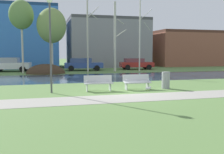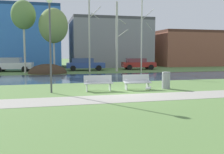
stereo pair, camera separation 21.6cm
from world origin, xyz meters
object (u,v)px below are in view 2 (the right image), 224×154
Objects in this scene: trash_bin at (166,80)px; parked_hatch_third_red at (138,64)px; bench_left at (98,83)px; parked_sedan_second_blue at (85,64)px; bench_right at (137,81)px; seagull at (148,88)px; parked_van_nearest_white at (13,64)px; streetlamp at (50,29)px.

parked_hatch_third_red is (4.08, 16.26, 0.22)m from trash_bin.
bench_left is 4.09m from trash_bin.
parked_sedan_second_blue reaches higher than trash_bin.
bench_right is 3.93× the size of seagull.
parked_van_nearest_white is 0.93× the size of parked_sedan_second_blue.
streetlamp is (-5.35, 0.52, 3.26)m from seagull.
bench_right is 0.81m from seagull.
bench_right is 0.38× the size of parked_hatch_third_red.
streetlamp is 1.09× the size of parked_sedan_second_blue.
trash_bin is 19.63m from parked_van_nearest_white.
bench_left is at bearing 168.86° from seagull.
parked_van_nearest_white is at bearing 119.03° from seagull.
streetlamp is at bearing -179.71° from bench_right.
parked_van_nearest_white is (-4.03, 16.39, -2.58)m from streetlamp.
parked_hatch_third_red is (8.17, 16.17, 0.27)m from bench_left.
seagull is at bearing -5.58° from streetlamp.
bench_left is 18.12m from parked_hatch_third_red.
parked_hatch_third_red is at bearing 69.99° from bench_right.
parked_van_nearest_white is 1.01× the size of parked_hatch_third_red.
bench_left is 0.38× the size of parked_hatch_third_red.
bench_right is 1.62× the size of trash_bin.
seagull is 6.29m from streetlamp.
seagull is at bearing -85.46° from parked_sedan_second_blue.
parked_van_nearest_white is at bearing 177.71° from parked_sedan_second_blue.
parked_van_nearest_white reaches higher than parked_hatch_third_red.
parked_hatch_third_red is (6.71, 0.13, -0.03)m from parked_sedan_second_blue.
streetlamp reaches higher than parked_hatch_third_red.
bench_left is 1.00× the size of bench_right.
seagull is at bearing -60.97° from parked_van_nearest_white.
parked_sedan_second_blue is at bearing 92.92° from bench_right.
bench_left is at bearing 180.00° from bench_right.
bench_right is at bearing 0.29° from streetlamp.
seagull is at bearing -47.77° from bench_right.
parked_van_nearest_white is 14.78m from parked_hatch_third_red.
bench_right is 5.67m from streetlamp.
parked_sedan_second_blue is 1.09× the size of parked_hatch_third_red.
bench_right is 1.81m from trash_bin.
parked_sedan_second_blue reaches higher than bench_left.
streetlamp is 17.07m from parked_van_nearest_white.
bench_right reaches higher than seagull.
streetlamp is 1.17× the size of parked_van_nearest_white.
bench_left is 0.38× the size of parked_van_nearest_white.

